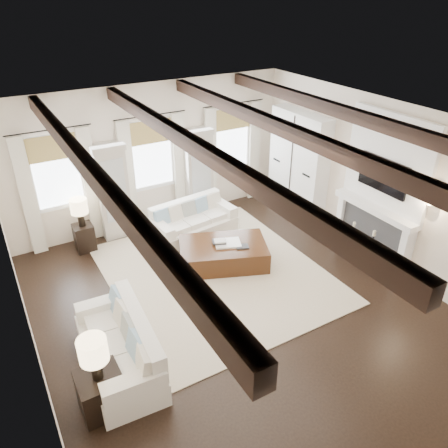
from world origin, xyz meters
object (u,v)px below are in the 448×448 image
side_table_front (101,392)px  sofa_left (123,348)px  ottoman (223,254)px  side_table_back (84,237)px  sofa_back (192,222)px

side_table_front → sofa_left: bearing=48.9°
ottoman → side_table_back: (-2.26, 1.93, 0.07)m
side_table_front → side_table_back: size_ratio=0.97×
sofa_back → side_table_front: (-3.08, -3.48, -0.04)m
side_table_back → sofa_back: bearing=-15.0°
ottoman → side_table_front: bearing=-123.0°
sofa_back → side_table_front: sofa_back is taller
sofa_back → side_table_back: size_ratio=3.35×
ottoman → side_table_front: size_ratio=3.02×
sofa_left → side_table_front: size_ratio=3.58×
sofa_left → sofa_back: bearing=48.4°
sofa_back → side_table_front: bearing=-131.5°
ottoman → side_table_front: 3.77m
ottoman → side_table_back: bearing=161.8°
sofa_back → side_table_back: bearing=165.0°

